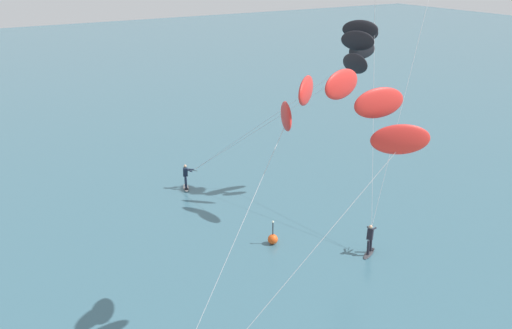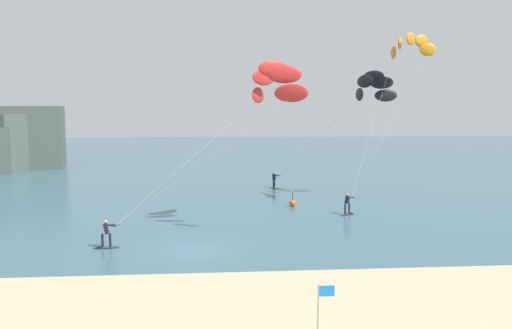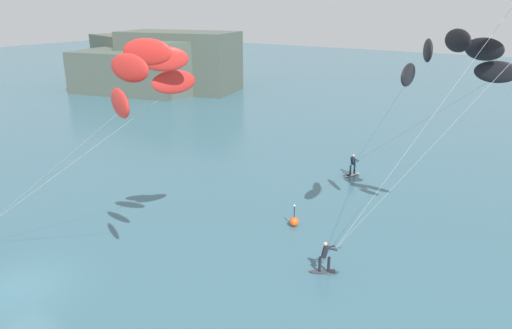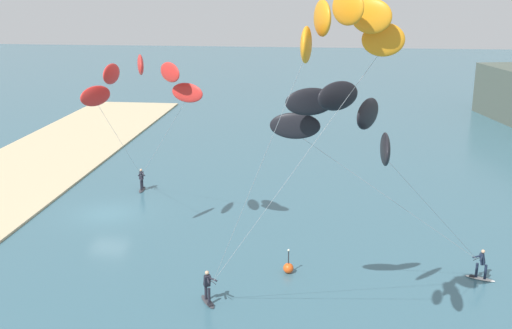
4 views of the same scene
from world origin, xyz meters
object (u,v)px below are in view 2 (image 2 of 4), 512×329
object	(u,v)px
kitesurfer_far_out	(408,52)
marker_buoy	(293,203)
kitesurfer_nearshore	(269,87)
beach_flag	(322,304)
kitesurfer_mid_water	(369,90)

from	to	relation	value
kitesurfer_far_out	marker_buoy	size ratio (longest dim) A/B	10.68
kitesurfer_nearshore	beach_flag	bearing A→B (deg)	-89.93
kitesurfer_far_out	kitesurfer_mid_water	bearing A→B (deg)	172.04
kitesurfer_nearshore	kitesurfer_far_out	distance (m)	17.20
kitesurfer_far_out	beach_flag	distance (m)	32.60
marker_buoy	beach_flag	world-z (taller)	beach_flag
kitesurfer_nearshore	kitesurfer_mid_water	distance (m)	14.83
kitesurfer_far_out	beach_flag	world-z (taller)	kitesurfer_far_out
kitesurfer_nearshore	kitesurfer_mid_water	world-z (taller)	kitesurfer_mid_water
kitesurfer_mid_water	beach_flag	size ratio (longest dim) A/B	5.20
marker_buoy	kitesurfer_far_out	bearing A→B (deg)	11.11
kitesurfer_far_out	beach_flag	bearing A→B (deg)	-115.48
kitesurfer_nearshore	kitesurfer_mid_water	xyz separation A→B (m)	(10.01, 10.94, 0.20)
kitesurfer_mid_water	kitesurfer_far_out	distance (m)	4.55
kitesurfer_mid_water	marker_buoy	xyz separation A→B (m)	(-7.08, -2.46, -9.46)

